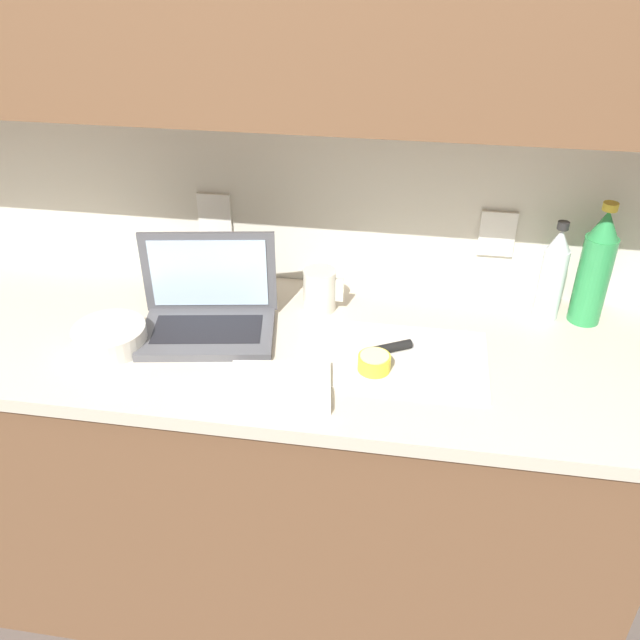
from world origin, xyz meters
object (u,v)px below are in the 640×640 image
(laptop, at_px, (208,308))
(lemon_half_cut, at_px, (374,363))
(knife, at_px, (402,346))
(measuring_cup, at_px, (320,290))
(bowl_white, at_px, (110,337))
(bottle_green_soda, at_px, (553,275))
(bottle_oil_tall, at_px, (595,269))
(cutting_board, at_px, (392,358))

(laptop, height_order, lemon_half_cut, laptop)
(lemon_half_cut, bearing_deg, knife, 57.20)
(measuring_cup, relative_size, bowl_white, 0.64)
(bowl_white, bearing_deg, bottle_green_soda, 16.23)
(knife, bearing_deg, bottle_green_soda, 3.09)
(bottle_green_soda, xyz_separation_m, measuring_cup, (-0.57, -0.05, -0.06))
(knife, xyz_separation_m, bottle_oil_tall, (0.44, 0.21, 0.13))
(knife, relative_size, bottle_oil_tall, 0.80)
(lemon_half_cut, relative_size, bottle_oil_tall, 0.23)
(lemon_half_cut, relative_size, bowl_white, 0.43)
(bowl_white, bearing_deg, knife, 7.21)
(cutting_board, bearing_deg, measuring_cup, 135.80)
(measuring_cup, bearing_deg, cutting_board, -44.20)
(lemon_half_cut, distance_m, bottle_oil_tall, 0.60)
(knife, distance_m, lemon_half_cut, 0.11)
(knife, bearing_deg, bowl_white, 158.80)
(cutting_board, relative_size, measuring_cup, 3.98)
(bottle_green_soda, xyz_separation_m, bowl_white, (-1.03, -0.30, -0.09))
(bowl_white, bearing_deg, cutting_board, 4.66)
(bottle_green_soda, height_order, bowl_white, bottle_green_soda)
(bottle_green_soda, bearing_deg, bowl_white, -163.77)
(cutting_board, bearing_deg, laptop, 171.94)
(cutting_board, bearing_deg, lemon_half_cut, -122.44)
(lemon_half_cut, distance_m, bowl_white, 0.63)
(cutting_board, height_order, lemon_half_cut, lemon_half_cut)
(bottle_green_soda, bearing_deg, measuring_cup, -174.70)
(cutting_board, height_order, bowl_white, bowl_white)
(laptop, relative_size, knife, 1.41)
(measuring_cup, height_order, bowl_white, measuring_cup)
(knife, xyz_separation_m, measuring_cup, (-0.22, 0.16, 0.04))
(measuring_cup, bearing_deg, bowl_white, -151.82)
(lemon_half_cut, bearing_deg, bowl_white, 179.71)
(lemon_half_cut, height_order, bowl_white, bowl_white)
(knife, xyz_separation_m, bowl_white, (-0.68, -0.09, 0.01))
(knife, xyz_separation_m, bottle_green_soda, (0.35, 0.21, 0.10))
(bottle_oil_tall, bearing_deg, bottle_green_soda, -180.00)
(laptop, relative_size, bottle_green_soda, 1.36)
(measuring_cup, bearing_deg, bottle_oil_tall, 4.56)
(laptop, relative_size, bottle_oil_tall, 1.12)
(lemon_half_cut, bearing_deg, measuring_cup, 123.03)
(knife, relative_size, bowl_white, 1.46)
(lemon_half_cut, xyz_separation_m, bowl_white, (-0.63, 0.00, -0.00))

